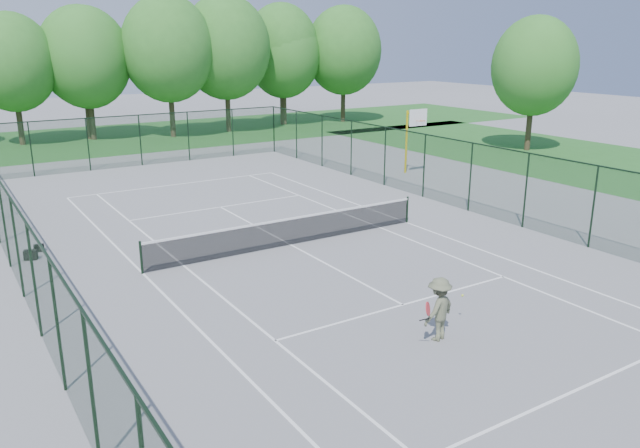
{
  "coord_description": "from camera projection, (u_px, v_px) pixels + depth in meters",
  "views": [
    {
      "loc": [
        -10.7,
        -18.92,
        7.21
      ],
      "look_at": [
        0.0,
        -2.0,
        1.3
      ],
      "focal_mm": 35.0,
      "sensor_mm": 36.0,
      "label": 1
    }
  ],
  "objects": [
    {
      "name": "ground",
      "position": [
        291.0,
        245.0,
        22.86
      ],
      "size": [
        140.0,
        140.0,
        0.0
      ],
      "primitive_type": "plane",
      "color": "gray",
      "rests_on": "ground"
    },
    {
      "name": "sports_bag_b",
      "position": [
        39.0,
        248.0,
        22.13
      ],
      "size": [
        0.37,
        0.28,
        0.25
      ],
      "primitive_type": "cube",
      "rotation": [
        0.0,
        0.0,
        -0.26
      ],
      "color": "black",
      "rests_on": "ground"
    },
    {
      "name": "sports_bag_a",
      "position": [
        31.0,
        255.0,
        21.29
      ],
      "size": [
        0.48,
        0.39,
        0.34
      ],
      "primitive_type": "cube",
      "rotation": [
        0.0,
        0.0,
        -0.37
      ],
      "color": "black",
      "rests_on": "ground"
    },
    {
      "name": "tree_line_far",
      "position": [
        86.0,
        58.0,
        45.48
      ],
      "size": [
        39.4,
        6.4,
        9.7
      ],
      "color": "#413522",
      "rests_on": "ground"
    },
    {
      "name": "court_lines",
      "position": [
        291.0,
        245.0,
        22.86
      ],
      "size": [
        11.05,
        23.85,
        0.01
      ],
      "color": "white",
      "rests_on": "ground"
    },
    {
      "name": "fence_enclosure",
      "position": [
        290.0,
        204.0,
        22.42
      ],
      "size": [
        18.05,
        36.05,
        3.02
      ],
      "color": "#19391F",
      "rests_on": "ground"
    },
    {
      "name": "tree_side",
      "position": [
        535.0,
        66.0,
        41.05
      ],
      "size": [
        5.58,
        5.58,
        8.84
      ],
      "color": "#413522",
      "rests_on": "ground"
    },
    {
      "name": "grass_far",
      "position": [
        94.0,
        139.0,
        47.18
      ],
      "size": [
        80.0,
        16.0,
        0.01
      ],
      "primitive_type": "cube",
      "color": "#2A6C28",
      "rests_on": "ground"
    },
    {
      "name": "tennis_player",
      "position": [
        439.0,
        309.0,
        15.43
      ],
      "size": [
        2.12,
        0.91,
        1.64
      ],
      "color": "#60654A",
      "rests_on": "ground"
    },
    {
      "name": "basketball_goal",
      "position": [
        413.0,
        128.0,
        34.21
      ],
      "size": [
        1.2,
        1.43,
        3.65
      ],
      "color": "gold",
      "rests_on": "ground"
    },
    {
      "name": "tennis_net",
      "position": [
        291.0,
        230.0,
        22.7
      ],
      "size": [
        11.08,
        0.08,
        1.1
      ],
      "color": "black",
      "rests_on": "ground"
    },
    {
      "name": "grass_side",
      "position": [
        597.0,
        162.0,
        38.41
      ],
      "size": [
        14.0,
        40.0,
        0.01
      ],
      "primitive_type": "cube",
      "color": "#2A6C28",
      "rests_on": "ground"
    }
  ]
}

